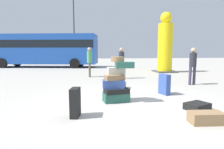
% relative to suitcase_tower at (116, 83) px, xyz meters
% --- Properties ---
extents(ground_plane, '(80.00, 80.00, 0.00)m').
position_rel_suitcase_tower_xyz_m(ground_plane, '(0.39, -0.25, -0.54)').
color(ground_plane, '#ADA89E').
extents(suitcase_tower, '(0.86, 0.62, 1.31)m').
position_rel_suitcase_tower_xyz_m(suitcase_tower, '(0.00, 0.00, 0.00)').
color(suitcase_tower, '#26594C').
rests_on(suitcase_tower, ground).
extents(suitcase_navy_foreground_far, '(0.27, 0.46, 0.70)m').
position_rel_suitcase_tower_xyz_m(suitcase_navy_foreground_far, '(1.79, 0.62, -0.19)').
color(suitcase_navy_foreground_far, '#334F99').
rests_on(suitcase_navy_foreground_far, ground).
extents(suitcase_black_foreground_near, '(0.25, 0.39, 0.65)m').
position_rel_suitcase_tower_xyz_m(suitcase_black_foreground_near, '(-1.14, -1.13, -0.22)').
color(suitcase_black_foreground_near, black).
rests_on(suitcase_black_foreground_near, ground).
extents(suitcase_brown_left_side, '(0.70, 0.40, 0.23)m').
position_rel_suitcase_tower_xyz_m(suitcase_brown_left_side, '(1.49, -1.96, -0.43)').
color(suitcase_brown_left_side, olive).
rests_on(suitcase_brown_left_side, ground).
extents(suitcase_black_right_side, '(0.69, 0.60, 0.17)m').
position_rel_suitcase_tower_xyz_m(suitcase_black_right_side, '(1.87, -1.10, -0.46)').
color(suitcase_black_right_side, black).
rests_on(suitcase_black_right_side, ground).
extents(suitcase_charcoal_white_trunk, '(0.68, 0.54, 0.24)m').
position_rel_suitcase_tower_xyz_m(suitcase_charcoal_white_trunk, '(0.48, 2.00, -0.42)').
color(suitcase_charcoal_white_trunk, '#4C4C51').
rests_on(suitcase_charcoal_white_trunk, ground).
extents(person_bearded_onlooker, '(0.34, 0.30, 1.64)m').
position_rel_suitcase_tower_xyz_m(person_bearded_onlooker, '(3.87, 2.23, 0.44)').
color(person_bearded_onlooker, '#3F334C').
rests_on(person_bearded_onlooker, ground).
extents(person_tourist_with_camera, '(0.30, 0.34, 1.73)m').
position_rel_suitcase_tower_xyz_m(person_tourist_with_camera, '(-0.52, 5.66, 0.49)').
color(person_tourist_with_camera, brown).
rests_on(person_tourist_with_camera, ground).
extents(person_passerby_in_red, '(0.30, 0.34, 1.69)m').
position_rel_suitcase_tower_xyz_m(person_passerby_in_red, '(1.18, 4.66, 0.46)').
color(person_passerby_in_red, '#3F334C').
rests_on(person_passerby_in_red, ground).
extents(yellow_dummy_statue, '(1.47, 1.47, 4.31)m').
position_rel_suitcase_tower_xyz_m(yellow_dummy_statue, '(5.05, 7.49, 1.38)').
color(yellow_dummy_statue, yellow).
rests_on(yellow_dummy_statue, ground).
extents(parked_bus, '(10.74, 4.61, 3.15)m').
position_rel_suitcase_tower_xyz_m(parked_bus, '(-4.67, 13.79, 1.29)').
color(parked_bus, '#1E4CA5').
rests_on(parked_bus, ground).
extents(lamp_post, '(0.36, 0.36, 7.07)m').
position_rel_suitcase_tower_xyz_m(lamp_post, '(-1.66, 13.89, 3.98)').
color(lamp_post, '#333338').
rests_on(lamp_post, ground).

